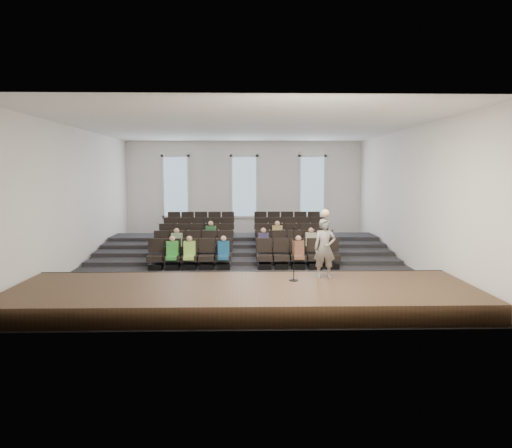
{
  "coord_description": "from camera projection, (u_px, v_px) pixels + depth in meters",
  "views": [
    {
      "loc": [
        0.04,
        -16.5,
        3.38
      ],
      "look_at": [
        0.45,
        0.5,
        1.48
      ],
      "focal_mm": 32.0,
      "sensor_mm": 36.0,
      "label": 1
    }
  ],
  "objects": [
    {
      "name": "stage_lip",
      "position": [
        244.0,
        280.0,
        13.43
      ],
      "size": [
        11.8,
        0.06,
        0.52
      ],
      "primitive_type": "cube",
      "color": "black",
      "rests_on": "ground"
    },
    {
      "name": "risers",
      "position": [
        244.0,
        246.0,
        19.89
      ],
      "size": [
        11.8,
        4.8,
        0.6
      ],
      "color": "black",
      "rests_on": "ground"
    },
    {
      "name": "ceiling",
      "position": [
        244.0,
        127.0,
        16.21
      ],
      "size": [
        12.0,
        14.0,
        0.02
      ],
      "primitive_type": "cube",
      "color": "white",
      "rests_on": "ground"
    },
    {
      "name": "speaker",
      "position": [
        325.0,
        248.0,
        12.55
      ],
      "size": [
        0.61,
        0.41,
        1.64
      ],
      "primitive_type": "imported",
      "rotation": [
        0.0,
        0.0,
        -0.03
      ],
      "color": "slate",
      "rests_on": "stage"
    },
    {
      "name": "wall_front",
      "position": [
        243.0,
        216.0,
        9.51
      ],
      "size": [
        12.0,
        0.04,
        5.0
      ],
      "primitive_type": "cube",
      "color": "white",
      "rests_on": "ground"
    },
    {
      "name": "wall_left",
      "position": [
        76.0,
        198.0,
        16.34
      ],
      "size": [
        0.04,
        14.0,
        5.0
      ],
      "primitive_type": "cube",
      "color": "white",
      "rests_on": "ground"
    },
    {
      "name": "wall_back",
      "position": [
        244.0,
        190.0,
        23.46
      ],
      "size": [
        12.0,
        0.04,
        5.0
      ],
      "primitive_type": "cube",
      "color": "white",
      "rests_on": "ground"
    },
    {
      "name": "stage",
      "position": [
        244.0,
        296.0,
        11.67
      ],
      "size": [
        11.8,
        3.6,
        0.5
      ],
      "primitive_type": "cube",
      "color": "#432D1C",
      "rests_on": "ground"
    },
    {
      "name": "wall_right",
      "position": [
        409.0,
        197.0,
        16.63
      ],
      "size": [
        0.04,
        14.0,
        5.0
      ],
      "primitive_type": "cube",
      "color": "white",
      "rests_on": "ground"
    },
    {
      "name": "mic_stand",
      "position": [
        294.0,
        265.0,
        12.24
      ],
      "size": [
        0.25,
        0.25,
        1.47
      ],
      "color": "black",
      "rests_on": "stage"
    },
    {
      "name": "windows",
      "position": [
        244.0,
        187.0,
        23.37
      ],
      "size": [
        8.44,
        0.1,
        3.24
      ],
      "color": "white",
      "rests_on": "wall_back"
    },
    {
      "name": "audience",
      "position": [
        237.0,
        243.0,
        16.89
      ],
      "size": [
        5.45,
        2.64,
        1.1
      ],
      "color": "#95CC51",
      "rests_on": "seating_rows"
    },
    {
      "name": "seating_rows",
      "position": [
        244.0,
        241.0,
        18.22
      ],
      "size": [
        6.8,
        4.7,
        1.67
      ],
      "color": "black",
      "rests_on": "ground"
    },
    {
      "name": "ground",
      "position": [
        244.0,
        266.0,
        16.76
      ],
      "size": [
        14.0,
        14.0,
        0.0
      ],
      "primitive_type": "plane",
      "color": "black",
      "rests_on": "ground"
    }
  ]
}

